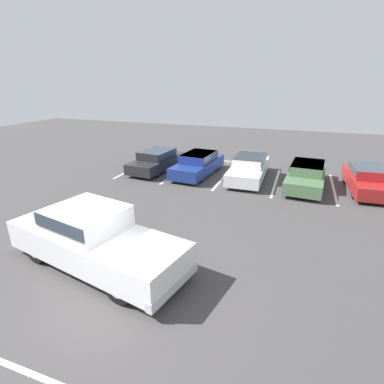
{
  "coord_description": "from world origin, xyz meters",
  "views": [
    {
      "loc": [
        4.12,
        -5.51,
        5.25
      ],
      "look_at": [
        0.26,
        5.16,
        1.0
      ],
      "focal_mm": 28.0,
      "sensor_mm": 36.0,
      "label": 1
    }
  ],
  "objects_px": {
    "parked_sedan_b": "(198,163)",
    "wheel_stop_curb": "(219,161)",
    "pickup_truck": "(96,239)",
    "parked_sedan_c": "(249,167)",
    "parked_sedan_e": "(368,178)",
    "parked_sedan_a": "(157,160)",
    "parked_sedan_d": "(307,174)"
  },
  "relations": [
    {
      "from": "parked_sedan_b",
      "to": "wheel_stop_curb",
      "type": "height_order",
      "value": "parked_sedan_b"
    },
    {
      "from": "pickup_truck",
      "to": "parked_sedan_c",
      "type": "distance_m",
      "value": 10.4
    },
    {
      "from": "parked_sedan_b",
      "to": "wheel_stop_curb",
      "type": "distance_m",
      "value": 3.17
    },
    {
      "from": "parked_sedan_c",
      "to": "wheel_stop_curb",
      "type": "bearing_deg",
      "value": -139.47
    },
    {
      "from": "parked_sedan_b",
      "to": "parked_sedan_e",
      "type": "relative_size",
      "value": 1.05
    },
    {
      "from": "parked_sedan_a",
      "to": "parked_sedan_c",
      "type": "height_order",
      "value": "parked_sedan_c"
    },
    {
      "from": "parked_sedan_c",
      "to": "parked_sedan_d",
      "type": "relative_size",
      "value": 1.01
    },
    {
      "from": "parked_sedan_c",
      "to": "parked_sedan_e",
      "type": "height_order",
      "value": "parked_sedan_c"
    },
    {
      "from": "pickup_truck",
      "to": "parked_sedan_e",
      "type": "distance_m",
      "value": 13.25
    },
    {
      "from": "parked_sedan_b",
      "to": "parked_sedan_c",
      "type": "distance_m",
      "value": 2.97
    },
    {
      "from": "parked_sedan_b",
      "to": "parked_sedan_c",
      "type": "bearing_deg",
      "value": 98.05
    },
    {
      "from": "parked_sedan_c",
      "to": "parked_sedan_a",
      "type": "bearing_deg",
      "value": -88.04
    },
    {
      "from": "parked_sedan_c",
      "to": "parked_sedan_e",
      "type": "bearing_deg",
      "value": 89.15
    },
    {
      "from": "parked_sedan_c",
      "to": "pickup_truck",
      "type": "bearing_deg",
      "value": -16.11
    },
    {
      "from": "parked_sedan_e",
      "to": "wheel_stop_curb",
      "type": "relative_size",
      "value": 2.53
    },
    {
      "from": "parked_sedan_c",
      "to": "wheel_stop_curb",
      "type": "distance_m",
      "value": 3.91
    },
    {
      "from": "parked_sedan_d",
      "to": "parked_sedan_b",
      "type": "bearing_deg",
      "value": -86.88
    },
    {
      "from": "parked_sedan_d",
      "to": "wheel_stop_curb",
      "type": "bearing_deg",
      "value": -115.56
    },
    {
      "from": "pickup_truck",
      "to": "parked_sedan_d",
      "type": "distance_m",
      "value": 11.31
    },
    {
      "from": "parked_sedan_e",
      "to": "wheel_stop_curb",
      "type": "distance_m",
      "value": 8.97
    },
    {
      "from": "parked_sedan_b",
      "to": "parked_sedan_e",
      "type": "xyz_separation_m",
      "value": [
        8.88,
        0.14,
        -0.01
      ]
    },
    {
      "from": "parked_sedan_b",
      "to": "parked_sedan_c",
      "type": "xyz_separation_m",
      "value": [
        2.96,
        0.17,
        0.02
      ]
    },
    {
      "from": "pickup_truck",
      "to": "parked_sedan_b",
      "type": "height_order",
      "value": "pickup_truck"
    },
    {
      "from": "pickup_truck",
      "to": "parked_sedan_d",
      "type": "relative_size",
      "value": 1.27
    },
    {
      "from": "parked_sedan_d",
      "to": "parked_sedan_e",
      "type": "distance_m",
      "value": 2.89
    },
    {
      "from": "parked_sedan_b",
      "to": "parked_sedan_a",
      "type": "bearing_deg",
      "value": -83.81
    },
    {
      "from": "parked_sedan_d",
      "to": "parked_sedan_c",
      "type": "bearing_deg",
      "value": -91.57
    },
    {
      "from": "pickup_truck",
      "to": "parked_sedan_b",
      "type": "bearing_deg",
      "value": 102.67
    },
    {
      "from": "parked_sedan_a",
      "to": "parked_sedan_e",
      "type": "xyz_separation_m",
      "value": [
        11.55,
        0.21,
        0.0
      ]
    },
    {
      "from": "pickup_truck",
      "to": "parked_sedan_e",
      "type": "height_order",
      "value": "pickup_truck"
    },
    {
      "from": "pickup_truck",
      "to": "parked_sedan_e",
      "type": "bearing_deg",
      "value": 60.57
    },
    {
      "from": "parked_sedan_d",
      "to": "pickup_truck",
      "type": "bearing_deg",
      "value": -26.49
    }
  ]
}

